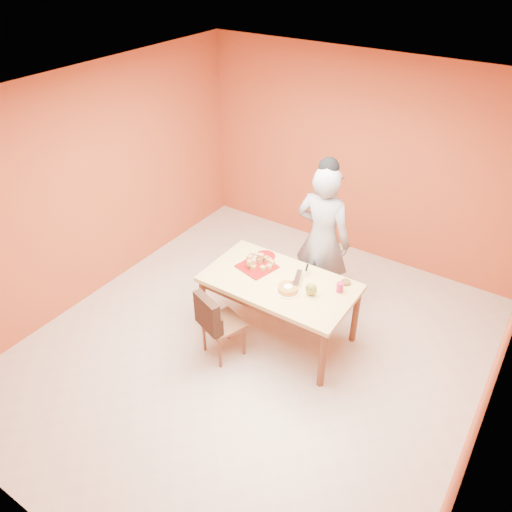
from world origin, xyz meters
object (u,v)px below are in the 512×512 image
Objects in this scene: egg_ornament at (311,289)px; magenta_glass at (340,287)px; pastry_platter at (257,267)px; dining_table at (279,288)px; sponge_cake at (288,288)px; checker_tin at (346,282)px; red_dinner_plate at (265,256)px; dining_chair at (222,323)px; person at (323,240)px.

egg_ornament is 1.46× the size of magenta_glass.
dining_table is at bearing -13.28° from pastry_platter.
dining_table is 7.41× the size of sponge_cake.
magenta_glass is at bearing -88.40° from checker_tin.
red_dinner_plate reaches higher than dining_table.
red_dinner_plate is at bearing 111.51° from dining_chair.
checker_tin reaches higher than pastry_platter.
dining_table is at bearing 172.48° from egg_ornament.
red_dinner_plate is (-0.38, 0.30, 0.10)m from dining_table.
pastry_platter is 0.23m from red_dinner_plate.
egg_ornament reaches higher than dining_table.
magenta_glass is (0.50, -0.57, -0.10)m from person.
dining_table is at bearing -38.85° from red_dinner_plate.
checker_tin is at bearing 63.78° from dining_chair.
magenta_glass is (0.22, 0.21, -0.02)m from egg_ornament.
sponge_cake is at bearing -146.56° from magenta_glass.
dining_chair is (-0.34, -0.57, -0.23)m from dining_table.
person is 0.68m from red_dinner_plate.
dining_table is 0.65m from magenta_glass.
dining_chair is at bearing -147.35° from egg_ornament.
dining_chair is 8.06× the size of magenta_glass.
person reaches higher than sponge_cake.
dining_chair reaches higher than checker_tin.
sponge_cake is (0.54, -0.40, 0.03)m from red_dinner_plate.
dining_chair is 1.49m from person.
dining_table is 6.91× the size of red_dinner_plate.
dining_chair is at bearing -90.42° from pastry_platter.
egg_ornament is 1.53× the size of checker_tin.
person is at bearing 56.90° from pastry_platter.
sponge_cake is at bearing -164.41° from egg_ornament.
egg_ornament is at bearing 109.92° from person.
magenta_glass is 0.16m from checker_tin.
dining_chair reaches higher than sponge_cake.
egg_ornament is 0.43m from checker_tin.
magenta_glass is (0.98, -0.11, 0.04)m from red_dinner_plate.
sponge_cake is 2.08× the size of magenta_glass.
checker_tin is at bearing 54.66° from egg_ornament.
checker_tin is at bearing 16.12° from pastry_platter.
pastry_platter is at bearing 108.87° from dining_chair.
pastry_platter is (-0.34, 0.08, 0.10)m from dining_table.
magenta_glass is at bearing 17.64° from dining_table.
magenta_glass reaches higher than dining_table.
egg_ornament is at bearing 56.81° from dining_chair.
person is 0.76m from magenta_glass.
dining_table is 15.43× the size of magenta_glass.
person is at bearing 93.71° from sponge_cake.
egg_ornament reaches higher than red_dinner_plate.
pastry_platter is 1.63× the size of sponge_cake.
egg_ornament is at bearing -2.65° from dining_table.
person reaches higher than pastry_platter.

